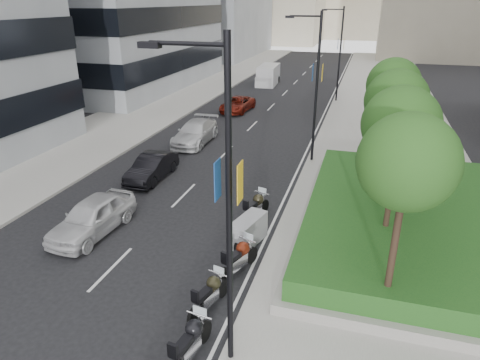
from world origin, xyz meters
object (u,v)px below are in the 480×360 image
at_px(motorcycle_4, 239,258).
at_px(car_a, 92,217).
at_px(motorcycle_5, 248,231).
at_px(car_b, 152,167).
at_px(motorcycle_2, 190,342).
at_px(lamp_post_1, 314,82).
at_px(delivery_van, 268,76).
at_px(motorcycle_6, 255,207).
at_px(car_d, 237,104).
at_px(lamp_post_0, 223,201).
at_px(lamp_post_2, 339,50).
at_px(motorcycle_3, 210,294).
at_px(car_c, 195,132).

height_order(motorcycle_4, car_a, car_a).
xyz_separation_m(motorcycle_5, car_b, (-7.21, 5.26, 0.10)).
bearing_deg(car_b, motorcycle_2, -58.10).
bearing_deg(lamp_post_1, motorcycle_5, -95.71).
distance_m(car_a, delivery_van, 37.06).
bearing_deg(motorcycle_6, car_a, 134.55).
distance_m(car_a, car_b, 6.35).
bearing_deg(car_b, motorcycle_6, -23.58).
bearing_deg(motorcycle_6, car_d, 37.08).
bearing_deg(lamp_post_0, car_b, 125.58).
xyz_separation_m(motorcycle_4, motorcycle_5, (-0.22, 2.13, -0.04)).
bearing_deg(car_b, car_a, -86.14).
xyz_separation_m(lamp_post_2, motorcycle_3, (-1.19, -33.08, -4.46)).
bearing_deg(car_c, delivery_van, 89.24).
bearing_deg(car_a, lamp_post_0, -29.83).
bearing_deg(car_c, car_b, -89.99).
relative_size(car_a, car_d, 0.99).
height_order(motorcycle_5, delivery_van, delivery_van).
bearing_deg(delivery_van, motorcycle_2, -82.98).
bearing_deg(motorcycle_2, motorcycle_5, 9.34).
bearing_deg(delivery_van, lamp_post_0, -81.67).
xyz_separation_m(motorcycle_2, motorcycle_3, (-0.24, 2.25, -0.04)).
bearing_deg(motorcycle_6, motorcycle_2, -159.49).
xyz_separation_m(lamp_post_2, delivery_van, (-8.60, 7.29, -4.01)).
relative_size(car_d, delivery_van, 0.86).
xyz_separation_m(motorcycle_5, delivery_van, (-7.53, 35.98, 0.45)).
bearing_deg(lamp_post_1, car_d, 125.91).
relative_size(lamp_post_2, motorcycle_2, 3.72).
bearing_deg(motorcycle_5, motorcycle_2, -164.88).
bearing_deg(car_b, lamp_post_0, -54.17).
bearing_deg(car_a, car_c, 96.12).
xyz_separation_m(lamp_post_2, motorcycle_4, (-0.85, -30.83, -4.42)).
height_order(car_a, car_c, car_a).
relative_size(car_a, delivery_van, 0.85).
distance_m(car_b, delivery_van, 30.72).
bearing_deg(motorcycle_4, car_a, 102.02).
relative_size(lamp_post_0, motorcycle_3, 4.06).
height_order(car_a, delivery_van, delivery_van).
bearing_deg(motorcycle_2, car_b, 39.91).
xyz_separation_m(motorcycle_6, car_a, (-6.53, -3.27, 0.17)).
distance_m(motorcycle_6, car_a, 7.31).
relative_size(lamp_post_2, motorcycle_5, 4.25).
xyz_separation_m(lamp_post_2, motorcycle_2, (-0.95, -35.32, -4.42)).
bearing_deg(motorcycle_3, lamp_post_0, -133.52).
relative_size(motorcycle_2, delivery_van, 0.44).
relative_size(car_a, car_b, 1.09).
xyz_separation_m(motorcycle_5, car_d, (-7.18, 22.09, 0.05)).
relative_size(lamp_post_1, car_c, 1.69).
xyz_separation_m(motorcycle_2, motorcycle_6, (-0.40, 8.83, -0.02)).
relative_size(lamp_post_0, car_c, 1.69).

